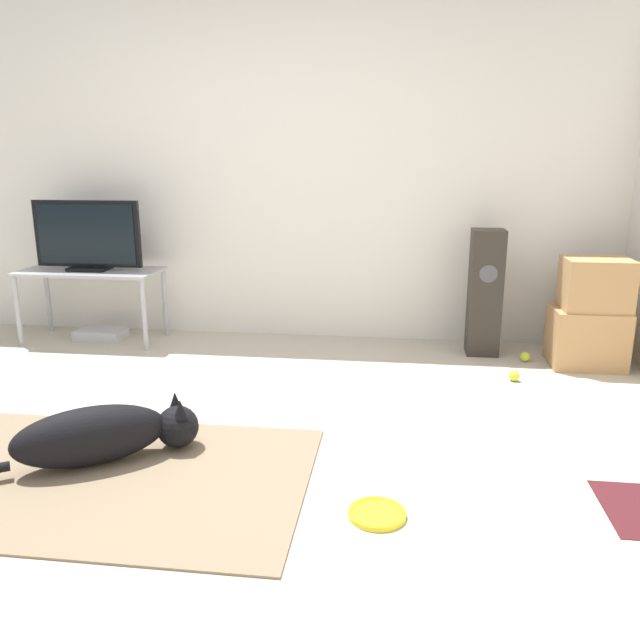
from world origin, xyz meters
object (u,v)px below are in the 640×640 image
object	(u,v)px
cardboard_box_lower	(587,337)
tv_stand	(91,279)
tv	(87,236)
cardboard_box_upper	(596,284)
dog	(106,434)
frisbee	(377,513)
tennis_ball_by_boxes	(514,376)
game_console	(101,334)
tennis_ball_near_speaker	(525,357)
floor_speaker	(485,293)

from	to	relation	value
cardboard_box_lower	tv_stand	world-z (taller)	tv_stand
tv_stand	tv	bearing A→B (deg)	90.00
cardboard_box_upper	tv	size ratio (longest dim) A/B	0.51
dog	frisbee	size ratio (longest dim) A/B	3.98
dog	cardboard_box_upper	size ratio (longest dim) A/B	2.20
dog	tennis_ball_by_boxes	world-z (taller)	dog
frisbee	tv_stand	bearing A→B (deg)	135.82
tv_stand	game_console	distance (m)	0.43
tennis_ball_by_boxes	game_console	xyz separation A→B (m)	(-2.94, 0.55, 0.00)
tv	tennis_ball_by_boxes	distance (m)	3.09
tennis_ball_near_speaker	cardboard_box_lower	bearing A→B (deg)	-3.95
tennis_ball_by_boxes	cardboard_box_upper	bearing A→B (deg)	34.79
tennis_ball_near_speaker	game_console	xyz separation A→B (m)	(-3.07, 0.15, 0.00)
cardboard_box_upper	tv_stand	bearing A→B (deg)	177.48
dog	tv_stand	bearing A→B (deg)	117.82
tv_stand	game_console	bearing A→B (deg)	61.38
floor_speaker	game_console	distance (m)	2.83
cardboard_box_upper	game_console	bearing A→B (deg)	176.89
cardboard_box_upper	tv	world-z (taller)	tv
tv_stand	tv	size ratio (longest dim) A/B	1.28
tv	game_console	bearing A→B (deg)	59.37
frisbee	tennis_ball_by_boxes	world-z (taller)	tennis_ball_by_boxes
dog	cardboard_box_lower	size ratio (longest dim) A/B	1.96
dog	floor_speaker	xyz separation A→B (m)	(1.85, 1.88, 0.29)
floor_speaker	tennis_ball_near_speaker	size ratio (longest dim) A/B	13.06
frisbee	cardboard_box_upper	world-z (taller)	cardboard_box_upper
game_console	tennis_ball_by_boxes	bearing A→B (deg)	-10.69
floor_speaker	tennis_ball_near_speaker	distance (m)	0.51
cardboard_box_lower	cardboard_box_upper	xyz separation A→B (m)	(0.02, -0.01, 0.35)
cardboard_box_upper	cardboard_box_lower	bearing A→B (deg)	156.63
tennis_ball_by_boxes	tennis_ball_near_speaker	world-z (taller)	same
frisbee	tv_stand	world-z (taller)	tv_stand
cardboard_box_lower	tennis_ball_by_boxes	bearing A→B (deg)	-143.70
cardboard_box_lower	tv_stand	bearing A→B (deg)	177.59
cardboard_box_lower	floor_speaker	world-z (taller)	floor_speaker
tv_stand	tennis_ball_by_boxes	world-z (taller)	tv_stand
frisbee	cardboard_box_lower	size ratio (longest dim) A/B	0.49
game_console	tv	bearing A→B (deg)	-120.63
floor_speaker	tv	bearing A→B (deg)	-179.28
dog	tennis_ball_by_boxes	distance (m)	2.39
cardboard_box_lower	tennis_ball_by_boxes	xyz separation A→B (m)	(-0.51, -0.37, -0.16)
tv_stand	tv	world-z (taller)	tv
tennis_ball_near_speaker	game_console	bearing A→B (deg)	177.11
floor_speaker	tv	world-z (taller)	tv
dog	frisbee	bearing A→B (deg)	-13.17
cardboard_box_lower	tennis_ball_by_boxes	world-z (taller)	cardboard_box_lower
frisbee	tv	xyz separation A→B (m)	(-2.18, 2.12, 0.76)
floor_speaker	tv	size ratio (longest dim) A/B	1.09
cardboard_box_lower	cardboard_box_upper	size ratio (longest dim) A/B	1.12
tv_stand	cardboard_box_upper	bearing A→B (deg)	-2.52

